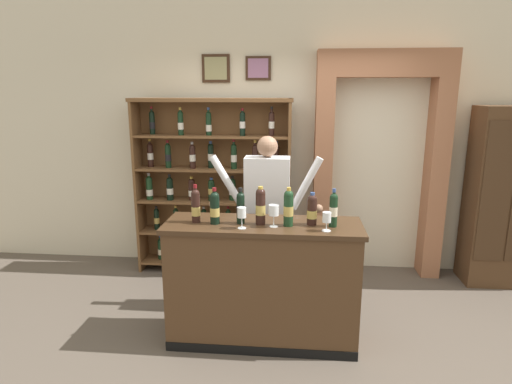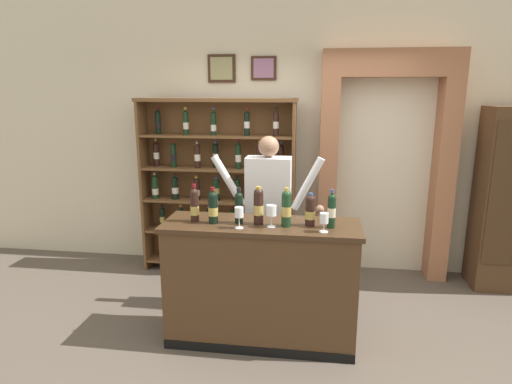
{
  "view_description": "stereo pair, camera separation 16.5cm",
  "coord_description": "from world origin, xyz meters",
  "views": [
    {
      "loc": [
        0.09,
        -3.35,
        2.1
      ],
      "look_at": [
        -0.25,
        0.32,
        1.23
      ],
      "focal_mm": 30.28,
      "sensor_mm": 36.0,
      "label": 1
    },
    {
      "loc": [
        0.26,
        -3.33,
        2.1
      ],
      "look_at": [
        -0.25,
        0.32,
        1.23
      ],
      "focal_mm": 30.28,
      "sensor_mm": 36.0,
      "label": 2
    }
  ],
  "objects": [
    {
      "name": "tasting_counter",
      "position": [
        -0.17,
        -0.0,
        0.52
      ],
      "size": [
        1.61,
        0.54,
        1.05
      ],
      "color": "#4C331E",
      "rests_on": "ground"
    },
    {
      "name": "tasting_bottle_grappa",
      "position": [
        0.39,
        -0.03,
        1.19
      ],
      "size": [
        0.07,
        0.07,
        0.31
      ],
      "color": "black",
      "rests_on": "tasting_counter"
    },
    {
      "name": "wine_glass_spare",
      "position": [
        -0.08,
        -0.08,
        1.17
      ],
      "size": [
        0.08,
        0.08,
        0.18
      ],
      "color": "silver",
      "rests_on": "tasting_counter"
    },
    {
      "name": "side_cabinet",
      "position": [
        2.3,
        1.4,
        0.97
      ],
      "size": [
        0.66,
        0.45,
        1.94
      ],
      "color": "#4C331E",
      "rests_on": "ground"
    },
    {
      "name": "tasting_bottle_vin_santo",
      "position": [
        -0.19,
        -0.02,
        1.2
      ],
      "size": [
        0.08,
        0.08,
        0.31
      ],
      "color": "black",
      "rests_on": "tasting_counter"
    },
    {
      "name": "shopkeeper",
      "position": [
        -0.17,
        0.57,
        1.05
      ],
      "size": [
        1.08,
        0.22,
        1.7
      ],
      "color": "#2D3347",
      "rests_on": "ground"
    },
    {
      "name": "tasting_bottle_prosecco",
      "position": [
        -0.35,
        -0.01,
        1.19
      ],
      "size": [
        0.07,
        0.07,
        0.29
      ],
      "color": "black",
      "rests_on": "tasting_counter"
    },
    {
      "name": "tasting_bottle_rosso",
      "position": [
        0.04,
        -0.05,
        1.2
      ],
      "size": [
        0.08,
        0.08,
        0.31
      ],
      "color": "#19381E",
      "rests_on": "tasting_counter"
    },
    {
      "name": "wine_glass_right",
      "position": [
        0.33,
        -0.15,
        1.15
      ],
      "size": [
        0.07,
        0.07,
        0.15
      ],
      "color": "silver",
      "rests_on": "tasting_counter"
    },
    {
      "name": "tasting_bottle_chianti",
      "position": [
        -0.72,
        -0.02,
        1.19
      ],
      "size": [
        0.07,
        0.07,
        0.31
      ],
      "color": "black",
      "rests_on": "tasting_counter"
    },
    {
      "name": "archway_doorway",
      "position": [
        1.02,
        1.65,
        1.4
      ],
      "size": [
        1.45,
        0.45,
        2.52
      ],
      "color": "#9E6647",
      "rests_on": "ground"
    },
    {
      "name": "ground_plane",
      "position": [
        0.0,
        0.0,
        -0.01
      ],
      "size": [
        14.0,
        14.0,
        0.02
      ],
      "primitive_type": "cube",
      "color": "brown"
    },
    {
      "name": "tasting_bottle_riserva",
      "position": [
        0.23,
        -0.0,
        1.17
      ],
      "size": [
        0.08,
        0.08,
        0.27
      ],
      "color": "black",
      "rests_on": "tasting_counter"
    },
    {
      "name": "back_wall",
      "position": [
        -0.0,
        1.78,
        1.59
      ],
      "size": [
        12.0,
        0.19,
        3.17
      ],
      "color": "beige",
      "rests_on": "ground"
    },
    {
      "name": "wine_glass_center",
      "position": [
        -0.32,
        -0.15,
        1.17
      ],
      "size": [
        0.07,
        0.07,
        0.17
      ],
      "color": "silver",
      "rests_on": "tasting_counter"
    },
    {
      "name": "tasting_bottle_bianco",
      "position": [
        -0.55,
        -0.04,
        1.18
      ],
      "size": [
        0.08,
        0.08,
        0.3
      ],
      "color": "black",
      "rests_on": "tasting_counter"
    },
    {
      "name": "wine_shelf",
      "position": [
        -0.86,
        1.44,
        1.07
      ],
      "size": [
        1.8,
        0.32,
        2.02
      ],
      "color": "brown",
      "rests_on": "ground"
    }
  ]
}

